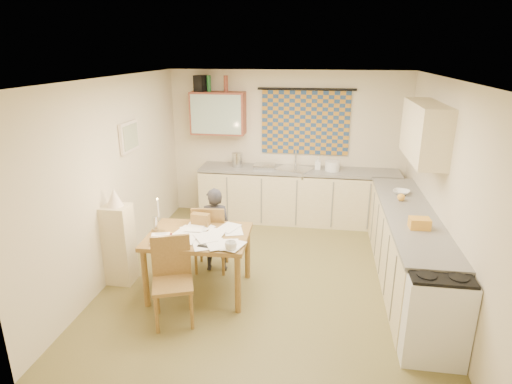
% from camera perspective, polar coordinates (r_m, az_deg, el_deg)
% --- Properties ---
extents(floor, '(4.00, 4.50, 0.02)m').
position_cam_1_polar(floor, '(5.71, 1.88, -11.13)').
color(floor, brown).
rests_on(floor, ground).
extents(ceiling, '(4.00, 4.50, 0.02)m').
position_cam_1_polar(ceiling, '(4.97, 2.19, 15.02)').
color(ceiling, white).
rests_on(ceiling, floor).
extents(wall_back, '(4.00, 0.02, 2.50)m').
position_cam_1_polar(wall_back, '(7.38, 4.15, 6.22)').
color(wall_back, beige).
rests_on(wall_back, floor).
extents(wall_front, '(4.00, 0.02, 2.50)m').
position_cam_1_polar(wall_front, '(3.15, -3.04, -11.24)').
color(wall_front, beige).
rests_on(wall_front, floor).
extents(wall_left, '(0.02, 4.50, 2.50)m').
position_cam_1_polar(wall_left, '(5.78, -18.16, 1.90)').
color(wall_left, beige).
rests_on(wall_left, floor).
extents(wall_right, '(0.02, 4.50, 2.50)m').
position_cam_1_polar(wall_right, '(5.36, 23.86, -0.04)').
color(wall_right, beige).
rests_on(wall_right, floor).
extents(window_blind, '(1.45, 0.03, 1.05)m').
position_cam_1_polar(window_blind, '(7.25, 6.59, 9.15)').
color(window_blind, navy).
rests_on(window_blind, wall_back).
extents(curtain_rod, '(1.60, 0.04, 0.04)m').
position_cam_1_polar(curtain_rod, '(7.16, 6.75, 13.47)').
color(curtain_rod, black).
rests_on(curtain_rod, wall_back).
extents(wall_cabinet, '(0.90, 0.34, 0.70)m').
position_cam_1_polar(wall_cabinet, '(7.29, -5.06, 10.44)').
color(wall_cabinet, brown).
rests_on(wall_cabinet, wall_back).
extents(wall_cabinet_glass, '(0.84, 0.02, 0.64)m').
position_cam_1_polar(wall_cabinet_glass, '(7.13, -5.39, 10.25)').
color(wall_cabinet_glass, '#99B2A5').
rests_on(wall_cabinet_glass, wall_back).
extents(upper_cabinet_right, '(0.34, 1.30, 0.70)m').
position_cam_1_polar(upper_cabinet_right, '(5.70, 21.55, 7.51)').
color(upper_cabinet_right, beige).
rests_on(upper_cabinet_right, wall_right).
extents(framed_print, '(0.04, 0.50, 0.40)m').
position_cam_1_polar(framed_print, '(6.01, -16.56, 7.08)').
color(framed_print, '#F1DEC8').
rests_on(framed_print, wall_left).
extents(print_canvas, '(0.01, 0.42, 0.32)m').
position_cam_1_polar(print_canvas, '(6.00, -16.35, 7.08)').
color(print_canvas, beige).
rests_on(print_canvas, wall_left).
extents(counter_back, '(3.30, 0.62, 0.92)m').
position_cam_1_polar(counter_back, '(7.28, 5.56, -0.51)').
color(counter_back, beige).
rests_on(counter_back, floor).
extents(counter_right, '(0.62, 2.95, 0.92)m').
position_cam_1_polar(counter_right, '(5.74, 19.38, -6.88)').
color(counter_right, beige).
rests_on(counter_right, floor).
extents(stove, '(0.58, 0.58, 0.90)m').
position_cam_1_polar(stove, '(4.52, 22.47, -14.54)').
color(stove, white).
rests_on(stove, floor).
extents(sink, '(0.68, 0.63, 0.10)m').
position_cam_1_polar(sink, '(7.16, 5.08, 2.76)').
color(sink, silver).
rests_on(sink, counter_back).
extents(tap, '(0.03, 0.03, 0.28)m').
position_cam_1_polar(tap, '(7.29, 5.32, 4.50)').
color(tap, silver).
rests_on(tap, counter_back).
extents(dish_rack, '(0.36, 0.31, 0.06)m').
position_cam_1_polar(dish_rack, '(7.19, 1.16, 3.47)').
color(dish_rack, silver).
rests_on(dish_rack, counter_back).
extents(kettle, '(0.21, 0.21, 0.24)m').
position_cam_1_polar(kettle, '(7.24, -2.50, 4.31)').
color(kettle, silver).
rests_on(kettle, counter_back).
extents(mixing_bowl, '(0.29, 0.29, 0.16)m').
position_cam_1_polar(mixing_bowl, '(7.12, 10.14, 3.45)').
color(mixing_bowl, white).
rests_on(mixing_bowl, counter_back).
extents(soap_bottle, '(0.10, 0.10, 0.20)m').
position_cam_1_polar(soap_bottle, '(7.16, 8.25, 3.82)').
color(soap_bottle, white).
rests_on(soap_bottle, counter_back).
extents(bowl, '(0.37, 0.37, 0.05)m').
position_cam_1_polar(bowl, '(6.20, 18.80, -0.02)').
color(bowl, white).
rests_on(bowl, counter_right).
extents(orange_bag, '(0.23, 0.17, 0.12)m').
position_cam_1_polar(orange_bag, '(5.08, 20.97, -3.91)').
color(orange_bag, gold).
rests_on(orange_bag, counter_right).
extents(fruit_orange, '(0.10, 0.10, 0.10)m').
position_cam_1_polar(fruit_orange, '(5.91, 18.79, -0.67)').
color(fruit_orange, gold).
rests_on(fruit_orange, counter_right).
extents(speaker, '(0.21, 0.24, 0.26)m').
position_cam_1_polar(speaker, '(7.31, -7.41, 14.17)').
color(speaker, black).
rests_on(speaker, wall_cabinet).
extents(bottle_green, '(0.09, 0.09, 0.26)m').
position_cam_1_polar(bottle_green, '(7.28, -6.31, 14.19)').
color(bottle_green, '#195926').
rests_on(bottle_green, wall_cabinet).
extents(bottle_brown, '(0.07, 0.07, 0.26)m').
position_cam_1_polar(bottle_brown, '(7.21, -4.04, 14.21)').
color(bottle_brown, brown).
rests_on(bottle_brown, wall_cabinet).
extents(dining_table, '(1.21, 0.94, 0.75)m').
position_cam_1_polar(dining_table, '(5.24, -7.56, -9.33)').
color(dining_table, brown).
rests_on(dining_table, floor).
extents(chair_far, '(0.45, 0.45, 0.93)m').
position_cam_1_polar(chair_far, '(5.76, -5.97, -7.61)').
color(chair_far, brown).
rests_on(chair_far, floor).
extents(chair_near, '(0.54, 0.54, 0.93)m').
position_cam_1_polar(chair_near, '(4.81, -10.94, -13.54)').
color(chair_near, brown).
rests_on(chair_near, floor).
extents(person, '(0.48, 0.37, 1.14)m').
position_cam_1_polar(person, '(5.63, -5.47, -5.04)').
color(person, black).
rests_on(person, floor).
extents(shelf_stand, '(0.32, 0.30, 1.02)m').
position_cam_1_polar(shelf_stand, '(5.61, -17.75, -6.66)').
color(shelf_stand, beige).
rests_on(shelf_stand, floor).
extents(lampshade, '(0.20, 0.20, 0.22)m').
position_cam_1_polar(lampshade, '(5.39, -18.38, -0.68)').
color(lampshade, '#F1DEC8').
rests_on(lampshade, shelf_stand).
extents(letter_rack, '(0.23, 0.13, 0.16)m').
position_cam_1_polar(letter_rack, '(5.28, -7.40, -3.70)').
color(letter_rack, brown).
rests_on(letter_rack, dining_table).
extents(mug, '(0.16, 0.16, 0.10)m').
position_cam_1_polar(mug, '(4.64, -3.39, -7.21)').
color(mug, white).
rests_on(mug, dining_table).
extents(magazine, '(0.34, 0.38, 0.03)m').
position_cam_1_polar(magazine, '(5.01, -13.50, -6.19)').
color(magazine, maroon).
rests_on(magazine, dining_table).
extents(book, '(0.35, 0.36, 0.02)m').
position_cam_1_polar(book, '(5.09, -12.28, -5.71)').
color(book, gold).
rests_on(book, dining_table).
extents(orange_box, '(0.14, 0.12, 0.04)m').
position_cam_1_polar(orange_box, '(4.91, -12.28, -6.49)').
color(orange_box, gold).
rests_on(orange_box, dining_table).
extents(eyeglasses, '(0.13, 0.06, 0.02)m').
position_cam_1_polar(eyeglasses, '(4.75, -7.08, -7.24)').
color(eyeglasses, black).
rests_on(eyeglasses, dining_table).
extents(candle_holder, '(0.07, 0.07, 0.18)m').
position_cam_1_polar(candle_holder, '(5.23, -13.26, -4.14)').
color(candle_holder, silver).
rests_on(candle_holder, dining_table).
extents(candle, '(0.03, 0.03, 0.22)m').
position_cam_1_polar(candle, '(5.14, -12.97, -2.13)').
color(candle, white).
rests_on(candle, dining_table).
extents(candle_flame, '(0.02, 0.02, 0.02)m').
position_cam_1_polar(candle_flame, '(5.09, -13.03, -0.91)').
color(candle_flame, '#FFCC66').
rests_on(candle_flame, dining_table).
extents(papers, '(1.14, 0.86, 0.03)m').
position_cam_1_polar(papers, '(5.01, -7.08, -5.78)').
color(papers, white).
rests_on(papers, dining_table).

